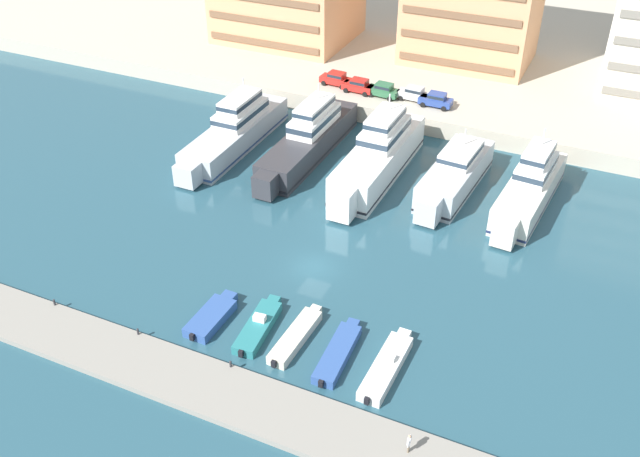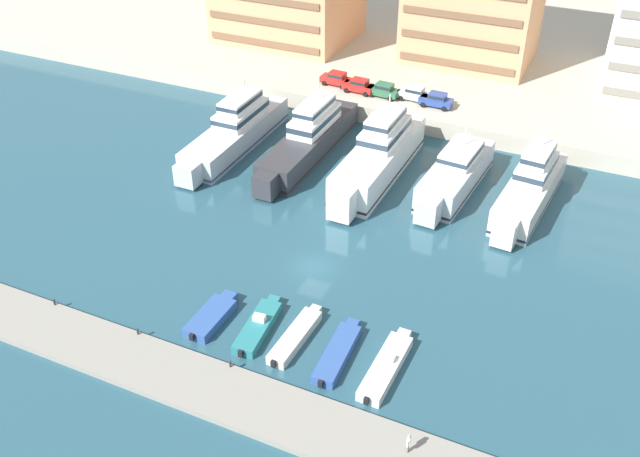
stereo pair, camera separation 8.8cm
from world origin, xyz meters
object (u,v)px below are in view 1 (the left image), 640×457
Objects in this scene: motorboat_blue_center_left at (338,353)px; car_green_mid_left at (383,90)px; yacht_silver_far_left at (235,130)px; yacht_white_mid_left at (379,155)px; car_silver_center_left at (414,93)px; yacht_charcoal_left at (309,138)px; pedestrian_near_edge at (409,442)px; motorboat_teal_left at (259,326)px; car_blue_center at (436,99)px; motorboat_white_center at (387,366)px; yacht_silver_center_left at (455,175)px; motorboat_cream_mid_left at (296,336)px; yacht_ivory_center at (530,187)px; motorboat_blue_far_left at (212,317)px; car_red_left at (359,85)px; car_red_far_left at (336,78)px.

motorboat_blue_center_left is 1.83× the size of car_green_mid_left.
motorboat_blue_center_left is (25.00, -27.19, -1.65)m from yacht_silver_far_left.
yacht_white_mid_left is 15.89m from car_silver_center_left.
pedestrian_near_edge is at bearing -55.72° from yacht_charcoal_left.
car_blue_center is (1.72, 42.84, 2.76)m from motorboat_teal_left.
yacht_charcoal_left reaches higher than motorboat_white_center.
yacht_silver_far_left is 26.25m from yacht_silver_center_left.
yacht_silver_center_left is at bearing 3.95° from yacht_white_mid_left.
pedestrian_near_edge is (11.87, -7.00, 1.07)m from motorboat_cream_mid_left.
yacht_ivory_center is 35.40m from motorboat_blue_far_left.
motorboat_white_center is at bearing -73.91° from car_silver_center_left.
car_red_left is 7.30m from car_silver_center_left.
car_red_far_left is at bearing 165.94° from car_red_left.
car_red_left reaches higher than motorboat_white_center.
yacht_silver_center_left is 2.27× the size of motorboat_teal_left.
yacht_silver_center_left reaches higher than car_blue_center.
yacht_charcoal_left is 2.84× the size of motorboat_blue_center_left.
motorboat_teal_left is (-16.23, -28.31, -1.77)m from yacht_ivory_center.
yacht_silver_far_left is 5.08× the size of car_green_mid_left.
yacht_charcoal_left is 1.23× the size of yacht_ivory_center.
car_blue_center reaches higher than motorboat_blue_center_left.
yacht_white_mid_left is at bearing -53.07° from car_red_far_left.
yacht_silver_far_left is 5.09× the size of car_red_far_left.
motorboat_blue_far_left is at bearing -113.33° from yacht_silver_center_left.
motorboat_blue_center_left is 47.99m from car_red_far_left.
yacht_silver_far_left reaches higher than car_red_far_left.
yacht_charcoal_left reaches higher than motorboat_teal_left.
yacht_charcoal_left is at bearing 113.40° from motorboat_cream_mid_left.
motorboat_blue_center_left is at bearing -47.41° from yacht_silver_far_left.
car_red_left is at bearing 179.92° from car_blue_center.
yacht_silver_far_left is 31.02m from motorboat_blue_far_left.
motorboat_blue_far_left is 1.49× the size of car_green_mid_left.
yacht_white_mid_left is at bearing 104.63° from motorboat_blue_center_left.
pedestrian_near_edge is at bearing -17.69° from motorboat_blue_far_left.
yacht_white_mid_left is 27.71m from motorboat_cream_mid_left.
motorboat_cream_mid_left is at bearing 175.53° from motorboat_blue_center_left.
motorboat_blue_far_left is at bearing -177.33° from motorboat_white_center.
motorboat_white_center is 5.08× the size of pedestrian_near_edge.
yacht_silver_far_left reaches higher than car_red_left.
car_red_far_left is (-15.53, 43.53, 2.76)m from motorboat_cream_mid_left.
motorboat_blue_far_left is at bearing -97.59° from car_blue_center.
yacht_silver_center_left reaches higher than motorboat_blue_far_left.
yacht_silver_center_left is 2.69× the size of motorboat_blue_far_left.
motorboat_white_center is (7.81, -0.14, 0.05)m from motorboat_cream_mid_left.
motorboat_blue_center_left is at bearing -78.93° from car_silver_center_left.
motorboat_blue_far_left is 0.84× the size of motorboat_teal_left.
yacht_silver_center_left reaches higher than car_red_far_left.
yacht_silver_center_left is at bearing -179.32° from yacht_ivory_center.
car_blue_center is (13.93, -0.90, 0.00)m from car_red_far_left.
yacht_white_mid_left is 2.52× the size of motorboat_white_center.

